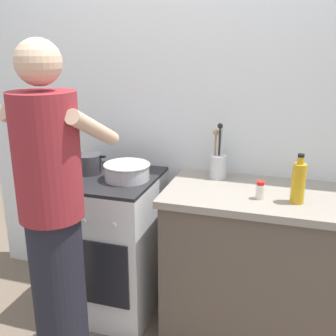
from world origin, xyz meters
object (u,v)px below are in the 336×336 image
pot (88,164)px  spice_bottle (260,190)px  stove_range (110,243)px  mixing_bowl (127,171)px  oil_bottle (298,182)px  utensil_crock (218,162)px  person (54,224)px

pot → spice_bottle: (1.06, -0.14, -0.01)m
stove_range → spice_bottle: spice_bottle is taller
spice_bottle → mixing_bowl: bearing=173.7°
pot → mixing_bowl: bearing=-10.0°
stove_range → oil_bottle: size_ratio=3.51×
stove_range → mixing_bowl: (0.14, -0.01, 0.50)m
utensil_crock → pot: bearing=-170.0°
pot → spice_bottle: bearing=-7.3°
utensil_crock → spice_bottle: (0.27, -0.28, -0.05)m
pot → utensil_crock: utensil_crock is taller
mixing_bowl → spice_bottle: bearing=-6.3°
oil_bottle → person: 1.22m
utensil_crock → person: person is taller
oil_bottle → person: size_ratio=0.15×
pot → spice_bottle: size_ratio=2.50×
stove_range → pot: 0.53m
spice_bottle → pot: bearing=172.7°
pot → oil_bottle: (1.24, -0.13, 0.05)m
pot → mixing_bowl: 0.28m
utensil_crock → person: size_ratio=0.20×
spice_bottle → person: 1.04m
pot → utensil_crock: bearing=10.0°
stove_range → person: person is taller
mixing_bowl → spice_bottle: mixing_bowl is taller
utensil_crock → spice_bottle: utensil_crock is taller
utensil_crock → oil_bottle: size_ratio=1.30×
spice_bottle → oil_bottle: 0.19m
stove_range → pot: pot is taller
pot → oil_bottle: size_ratio=0.93×
utensil_crock → person: bearing=-129.1°
stove_range → oil_bottle: bearing=-4.8°
stove_range → mixing_bowl: size_ratio=3.22×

